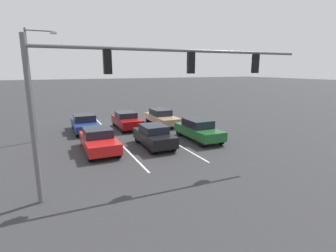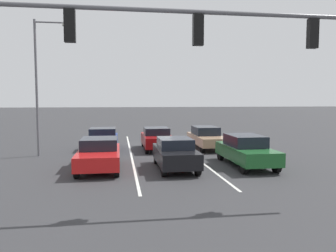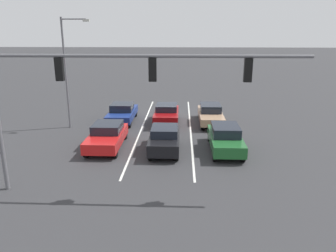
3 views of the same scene
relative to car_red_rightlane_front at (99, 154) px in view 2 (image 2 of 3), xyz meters
The scene contains 11 objects.
ground_plane 8.46m from the car_red_rightlane_front, 114.35° to the right, with size 240.00×240.00×0.00m, color #333335.
lane_stripe_left_divider 6.93m from the car_red_rightlane_front, 140.06° to the right, with size 0.12×18.50×0.01m, color silver.
lane_stripe_center_divider 4.79m from the car_red_rightlane_front, 110.58° to the right, with size 0.12×18.50×0.01m, color silver.
car_red_rightlane_front is the anchor object (origin of this frame).
car_darkgreen_leftlane_front 7.27m from the car_red_rightlane_front, behind, with size 1.82×4.57×1.55m.
car_black_midlane_front 3.66m from the car_red_rightlane_front, behind, with size 1.76×4.00×1.49m.
car_maroon_midlane_second 6.62m from the car_red_rightlane_front, 121.30° to the right, with size 1.84×4.13×1.46m.
car_tan_leftlane_second 8.99m from the car_red_rightlane_front, 139.90° to the right, with size 1.77×4.79×1.47m.
car_navy_rightlane_second 5.98m from the car_red_rightlane_front, 88.96° to the right, with size 1.90×4.57×1.46m.
traffic_signal_gantry 7.25m from the car_red_rightlane_front, 101.04° to the left, with size 13.22×0.37×6.47m.
street_lamp_right_shoulder 6.69m from the car_red_rightlane_front, 49.77° to the right, with size 2.05×0.24×7.93m.
Camera 2 is at (2.50, 23.56, 3.34)m, focal length 35.00 mm.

